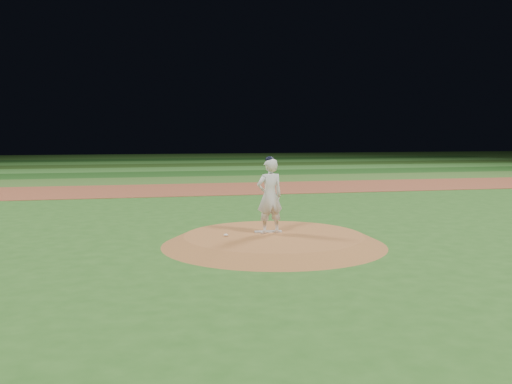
{
  "coord_description": "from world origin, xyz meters",
  "views": [
    {
      "loc": [
        -3.43,
        -13.36,
        2.75
      ],
      "look_at": [
        0.0,
        2.0,
        1.1
      ],
      "focal_mm": 40.0,
      "sensor_mm": 36.0,
      "label": 1
    }
  ],
  "objects_px": {
    "pitchers_mound": "(274,240)",
    "pitcher_on_mound": "(270,196)",
    "pitching_rubber": "(268,232)",
    "rosin_bag": "(226,235)"
  },
  "relations": [
    {
      "from": "pitchers_mound",
      "to": "pitcher_on_mound",
      "type": "xyz_separation_m",
      "value": [
        -0.05,
        0.24,
        1.07
      ]
    },
    {
      "from": "pitching_rubber",
      "to": "pitcher_on_mound",
      "type": "xyz_separation_m",
      "value": [
        0.0,
        -0.13,
        0.92
      ]
    },
    {
      "from": "pitchers_mound",
      "to": "pitcher_on_mound",
      "type": "bearing_deg",
      "value": 100.67
    },
    {
      "from": "pitching_rubber",
      "to": "rosin_bag",
      "type": "xyz_separation_m",
      "value": [
        -1.13,
        -0.32,
        0.01
      ]
    },
    {
      "from": "rosin_bag",
      "to": "pitcher_on_mound",
      "type": "bearing_deg",
      "value": 9.25
    },
    {
      "from": "pitching_rubber",
      "to": "rosin_bag",
      "type": "height_order",
      "value": "rosin_bag"
    },
    {
      "from": "pitchers_mound",
      "to": "rosin_bag",
      "type": "xyz_separation_m",
      "value": [
        -1.18,
        0.06,
        0.16
      ]
    },
    {
      "from": "pitchers_mound",
      "to": "pitching_rubber",
      "type": "distance_m",
      "value": 0.41
    },
    {
      "from": "pitchers_mound",
      "to": "pitcher_on_mound",
      "type": "relative_size",
      "value": 2.87
    },
    {
      "from": "rosin_bag",
      "to": "pitcher_on_mound",
      "type": "distance_m",
      "value": 1.47
    }
  ]
}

